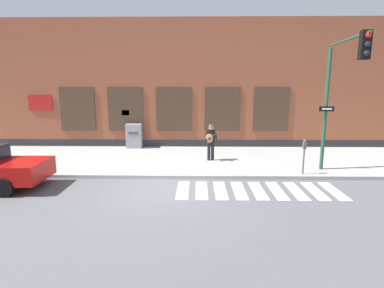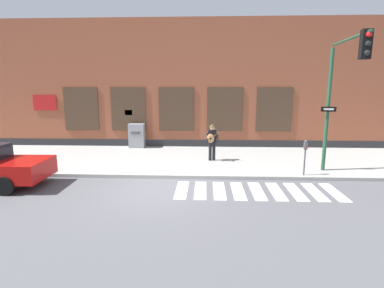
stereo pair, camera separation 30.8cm
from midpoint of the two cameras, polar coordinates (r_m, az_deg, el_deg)
ground_plane at (r=10.97m, az=-5.69°, el=-8.60°), size 160.00×160.00×0.00m
sidewalk at (r=15.00m, az=-3.41°, el=-2.94°), size 28.00×6.00×0.14m
building_backdrop at (r=19.54m, az=-2.02°, el=11.06°), size 28.00×4.06×7.45m
crosswalk at (r=11.01m, az=13.10°, el=-8.73°), size 5.78×1.90×0.01m
busker at (r=14.31m, az=4.43°, el=0.70°), size 0.70×0.51×1.72m
traffic_light at (r=12.47m, az=27.21°, el=10.21°), size 0.64×3.29×5.20m
parking_meter at (r=12.77m, az=21.40°, el=-1.45°), size 0.13×0.11×1.44m
utility_box at (r=17.68m, az=-9.98°, el=1.57°), size 0.89×0.53×1.39m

